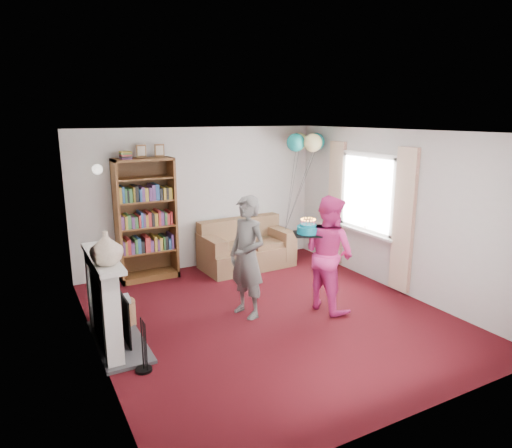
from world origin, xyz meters
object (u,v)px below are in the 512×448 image
bookcase (145,221)px  person_magenta (329,253)px  person_striped (247,257)px  birthday_cake (308,230)px  sofa (245,249)px

bookcase → person_magenta: bookcase is taller
bookcase → person_striped: 2.28m
person_striped → birthday_cake: (0.82, -0.23, 0.33)m
bookcase → person_magenta: (1.92, -2.46, -0.17)m
sofa → person_striped: person_striped is taller
person_striped → person_magenta: person_striped is taller
person_striped → birthday_cake: 0.91m
bookcase → person_magenta: 3.13m
person_striped → person_magenta: size_ratio=1.02×
birthday_cake → sofa: bearing=87.2°
person_magenta → birthday_cake: bearing=62.8°
bookcase → person_striped: bearing=-69.1°
sofa → person_striped: bearing=-118.9°
bookcase → person_magenta: size_ratio=1.37×
sofa → birthday_cake: bearing=-95.7°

